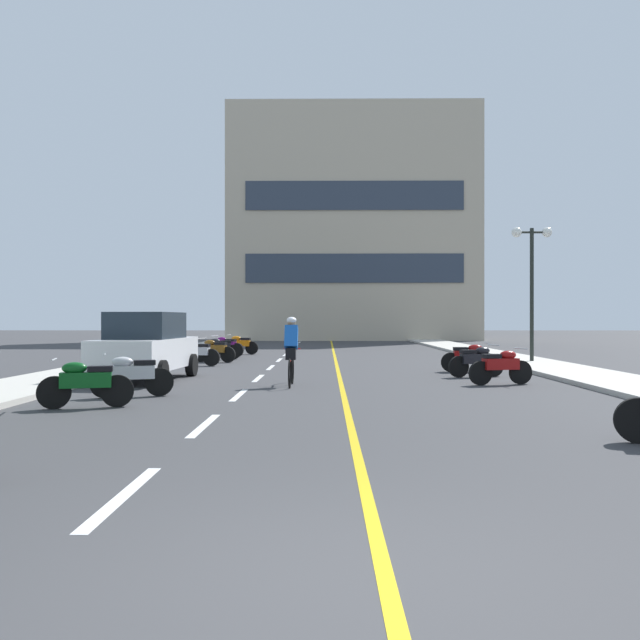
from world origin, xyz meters
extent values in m
plane|color=#38383A|center=(0.00, 21.00, 0.00)|extent=(140.00, 140.00, 0.00)
cube|color=#B7B2A8|center=(-7.20, 24.00, 0.06)|extent=(2.40, 72.00, 0.12)
cube|color=#B7B2A8|center=(7.20, 24.00, 0.06)|extent=(2.40, 72.00, 0.12)
cube|color=silver|center=(-2.00, 2.00, 0.00)|extent=(0.14, 2.20, 0.01)
cube|color=silver|center=(-2.00, 6.00, 0.00)|extent=(0.14, 2.20, 0.01)
cube|color=silver|center=(-2.00, 10.00, 0.00)|extent=(0.14, 2.20, 0.01)
cube|color=silver|center=(-2.00, 14.00, 0.00)|extent=(0.14, 2.20, 0.01)
cube|color=silver|center=(-2.00, 18.00, 0.00)|extent=(0.14, 2.20, 0.01)
cube|color=silver|center=(-2.00, 22.00, 0.00)|extent=(0.14, 2.20, 0.01)
cube|color=silver|center=(-2.00, 26.00, 0.00)|extent=(0.14, 2.20, 0.01)
cube|color=silver|center=(-2.00, 30.00, 0.00)|extent=(0.14, 2.20, 0.01)
cube|color=silver|center=(-2.00, 34.00, 0.00)|extent=(0.14, 2.20, 0.01)
cube|color=silver|center=(-2.00, 38.00, 0.00)|extent=(0.14, 2.20, 0.01)
cube|color=silver|center=(-2.00, 42.00, 0.00)|extent=(0.14, 2.20, 0.01)
cube|color=silver|center=(-2.00, 46.00, 0.00)|extent=(0.14, 2.20, 0.01)
cube|color=gold|center=(0.25, 24.00, 0.00)|extent=(0.12, 66.00, 0.01)
cube|color=#BCAD93|center=(2.00, 48.14, 9.10)|extent=(19.50, 6.27, 18.21)
cube|color=#2D3847|center=(2.00, 44.95, 5.46)|extent=(16.38, 0.10, 2.18)
cube|color=#2D3847|center=(2.00, 44.95, 10.92)|extent=(16.38, 0.10, 2.18)
cylinder|color=black|center=(7.35, 19.76, 2.53)|extent=(0.14, 0.14, 4.82)
cylinder|color=black|center=(7.35, 19.76, 4.79)|extent=(1.10, 0.08, 0.08)
sphere|color=white|center=(6.80, 19.76, 4.79)|extent=(0.36, 0.36, 0.36)
sphere|color=white|center=(7.90, 19.76, 4.79)|extent=(0.36, 0.36, 0.36)
cylinder|color=black|center=(-5.68, 14.77, 0.32)|extent=(0.26, 0.65, 0.64)
cylinder|color=black|center=(-3.98, 14.66, 0.32)|extent=(0.26, 0.65, 0.64)
cylinder|color=black|center=(-5.85, 11.97, 0.32)|extent=(0.26, 0.65, 0.64)
cylinder|color=black|center=(-4.16, 11.87, 0.32)|extent=(0.26, 0.65, 0.64)
cube|color=silver|center=(-4.92, 13.32, 0.72)|extent=(1.95, 4.30, 0.80)
cube|color=#1E2833|center=(-4.92, 13.32, 1.47)|extent=(1.69, 2.29, 0.70)
cylinder|color=black|center=(3.98, 4.61, 0.30)|extent=(0.60, 0.26, 0.60)
cylinder|color=black|center=(-5.07, 7.78, 0.30)|extent=(0.61, 0.25, 0.60)
cylinder|color=black|center=(-4.01, 8.07, 0.30)|extent=(0.61, 0.25, 0.60)
cube|color=#0C4C19|center=(-4.54, 7.93, 0.52)|extent=(0.94, 0.51, 0.28)
ellipsoid|color=#0C4C19|center=(-4.73, 7.87, 0.74)|extent=(0.49, 0.35, 0.22)
cube|color=black|center=(-4.30, 7.99, 0.72)|extent=(0.49, 0.35, 0.10)
cylinder|color=silver|center=(-5.07, 7.78, 0.90)|extent=(0.19, 0.59, 0.03)
cylinder|color=black|center=(-4.71, 9.46, 0.30)|extent=(0.60, 0.29, 0.60)
cylinder|color=black|center=(-3.67, 9.81, 0.30)|extent=(0.60, 0.29, 0.60)
cube|color=#B2B2B7|center=(-4.19, 9.63, 0.52)|extent=(0.94, 0.55, 0.28)
ellipsoid|color=#B2B2B7|center=(-4.38, 9.57, 0.74)|extent=(0.49, 0.37, 0.22)
cube|color=black|center=(-3.96, 9.71, 0.72)|extent=(0.49, 0.37, 0.10)
cylinder|color=silver|center=(-4.71, 9.46, 0.90)|extent=(0.22, 0.58, 0.03)
cylinder|color=black|center=(4.76, 12.40, 0.30)|extent=(0.61, 0.24, 0.60)
cylinder|color=black|center=(3.69, 12.13, 0.30)|extent=(0.61, 0.24, 0.60)
cube|color=maroon|center=(4.22, 12.26, 0.52)|extent=(0.94, 0.49, 0.28)
ellipsoid|color=maroon|center=(4.42, 12.31, 0.74)|extent=(0.49, 0.34, 0.22)
cube|color=black|center=(3.98, 12.20, 0.72)|extent=(0.49, 0.34, 0.10)
cylinder|color=silver|center=(4.76, 12.40, 0.90)|extent=(0.18, 0.59, 0.03)
cylinder|color=black|center=(4.64, 14.60, 0.30)|extent=(0.60, 0.26, 0.60)
cylinder|color=black|center=(3.59, 14.29, 0.30)|extent=(0.60, 0.26, 0.60)
cube|color=black|center=(4.12, 14.45, 0.52)|extent=(0.94, 0.52, 0.28)
ellipsoid|color=black|center=(4.31, 14.50, 0.74)|extent=(0.49, 0.35, 0.22)
cube|color=black|center=(3.88, 14.38, 0.72)|extent=(0.49, 0.35, 0.10)
cylinder|color=silver|center=(4.64, 14.60, 0.90)|extent=(0.19, 0.59, 0.03)
cylinder|color=black|center=(4.83, 16.17, 0.30)|extent=(0.60, 0.12, 0.60)
cylinder|color=black|center=(3.73, 16.20, 0.30)|extent=(0.60, 0.12, 0.60)
cube|color=maroon|center=(4.28, 16.18, 0.52)|extent=(0.91, 0.31, 0.28)
ellipsoid|color=maroon|center=(4.48, 16.18, 0.74)|extent=(0.45, 0.25, 0.22)
cube|color=black|center=(4.03, 16.19, 0.72)|extent=(0.45, 0.25, 0.10)
cylinder|color=silver|center=(4.83, 16.17, 0.90)|extent=(0.05, 0.60, 0.03)
cylinder|color=black|center=(-5.19, 18.89, 0.30)|extent=(0.61, 0.22, 0.60)
cylinder|color=black|center=(-4.12, 18.66, 0.30)|extent=(0.61, 0.22, 0.60)
cube|color=#B2B2B7|center=(-4.66, 18.78, 0.52)|extent=(0.94, 0.46, 0.28)
ellipsoid|color=#B2B2B7|center=(-4.85, 18.82, 0.74)|extent=(0.48, 0.33, 0.22)
cube|color=black|center=(-4.41, 18.73, 0.72)|extent=(0.48, 0.33, 0.10)
cylinder|color=silver|center=(-5.19, 18.89, 0.90)|extent=(0.15, 0.59, 0.03)
cylinder|color=black|center=(-4.88, 20.78, 0.30)|extent=(0.60, 0.26, 0.60)
cylinder|color=black|center=(-3.82, 20.49, 0.30)|extent=(0.60, 0.26, 0.60)
cube|color=brown|center=(-4.35, 20.64, 0.52)|extent=(0.94, 0.51, 0.28)
ellipsoid|color=brown|center=(-4.54, 20.69, 0.74)|extent=(0.49, 0.35, 0.22)
cube|color=black|center=(-4.11, 20.57, 0.72)|extent=(0.49, 0.35, 0.10)
cylinder|color=silver|center=(-4.88, 20.78, 0.90)|extent=(0.19, 0.59, 0.03)
cylinder|color=black|center=(-4.98, 22.23, 0.30)|extent=(0.61, 0.19, 0.60)
cylinder|color=black|center=(-3.89, 22.40, 0.30)|extent=(0.61, 0.19, 0.60)
cube|color=black|center=(-4.43, 22.31, 0.52)|extent=(0.93, 0.41, 0.28)
ellipsoid|color=black|center=(-4.63, 22.28, 0.74)|extent=(0.47, 0.30, 0.22)
cube|color=black|center=(-4.19, 22.35, 0.72)|extent=(0.47, 0.30, 0.10)
cylinder|color=silver|center=(-4.98, 22.23, 0.90)|extent=(0.12, 0.60, 0.03)
cylinder|color=black|center=(-5.02, 24.61, 0.30)|extent=(0.60, 0.30, 0.60)
cylinder|color=black|center=(-3.99, 24.24, 0.30)|extent=(0.60, 0.30, 0.60)
cube|color=#590C59|center=(-4.51, 24.43, 0.52)|extent=(0.94, 0.57, 0.28)
ellipsoid|color=#590C59|center=(-4.70, 24.50, 0.74)|extent=(0.50, 0.37, 0.22)
cube|color=black|center=(-4.27, 24.34, 0.72)|extent=(0.50, 0.37, 0.10)
cylinder|color=silver|center=(-5.02, 24.61, 0.90)|extent=(0.23, 0.58, 0.03)
cylinder|color=black|center=(-4.66, 26.34, 0.30)|extent=(0.61, 0.18, 0.60)
cylinder|color=black|center=(-3.57, 26.19, 0.30)|extent=(0.61, 0.18, 0.60)
cube|color=orange|center=(-4.12, 26.27, 0.52)|extent=(0.93, 0.40, 0.28)
ellipsoid|color=orange|center=(-4.32, 26.30, 0.74)|extent=(0.47, 0.30, 0.22)
cube|color=black|center=(-3.87, 26.23, 0.72)|extent=(0.47, 0.30, 0.10)
cylinder|color=silver|center=(-4.66, 26.34, 0.90)|extent=(0.11, 0.60, 0.03)
torus|color=black|center=(-0.98, 12.50, 0.34)|extent=(0.05, 0.72, 0.72)
torus|color=black|center=(-0.99, 11.45, 0.34)|extent=(0.05, 0.72, 0.72)
cylinder|color=red|center=(-0.98, 11.95, 0.64)|extent=(0.05, 0.95, 0.04)
cube|color=black|center=(-0.98, 11.80, 0.86)|extent=(0.10, 0.20, 0.06)
cylinder|color=red|center=(-0.98, 12.40, 0.89)|extent=(0.42, 0.03, 0.03)
cube|color=black|center=(-0.98, 11.85, 0.79)|extent=(0.24, 0.36, 0.28)
cube|color=blue|center=(-0.98, 12.00, 1.19)|extent=(0.32, 0.46, 0.61)
sphere|color=#8C6647|center=(-0.98, 12.13, 1.54)|extent=(0.20, 0.20, 0.20)
ellipsoid|color=white|center=(-0.98, 12.13, 1.61)|extent=(0.24, 0.26, 0.16)
camera|label=1|loc=(-0.12, -4.02, 1.63)|focal=36.67mm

